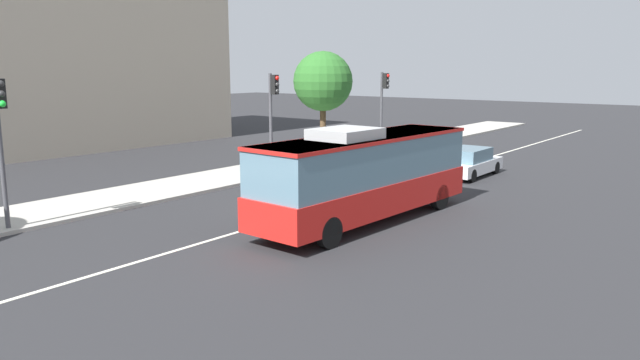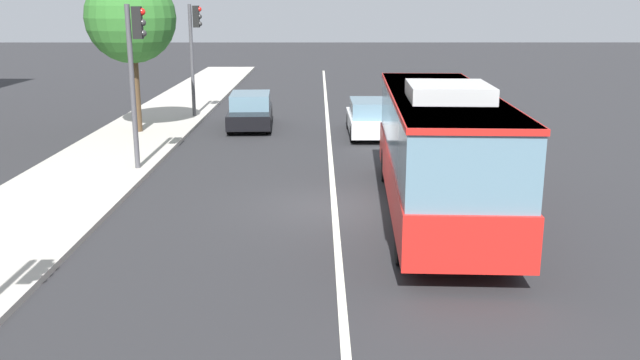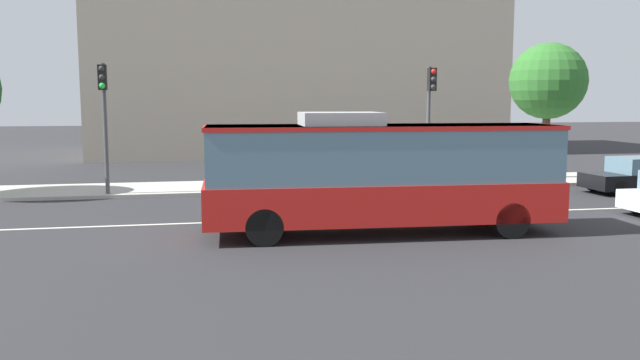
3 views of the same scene
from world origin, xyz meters
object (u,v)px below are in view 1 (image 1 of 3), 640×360
(transit_bus, at_px, (366,172))
(traffic_light_mid_block, at_px, (384,98))
(traffic_light_near_corner, at_px, (1,127))
(traffic_light_far_corner, at_px, (273,107))
(street_tree_kerbside_left, at_px, (323,82))
(sedan_white, at_px, (469,162))
(sedan_black, at_px, (401,150))

(transit_bus, distance_m, traffic_light_mid_block, 17.50)
(traffic_light_near_corner, relative_size, traffic_light_far_corner, 1.00)
(transit_bus, bearing_deg, traffic_light_far_corner, 64.41)
(street_tree_kerbside_left, bearing_deg, sedan_white, -91.14)
(traffic_light_mid_block, distance_m, street_tree_kerbside_left, 4.54)
(transit_bus, relative_size, street_tree_kerbside_left, 1.57)
(traffic_light_far_corner, bearing_deg, transit_bus, -32.04)
(traffic_light_mid_block, bearing_deg, sedan_white, -30.96)
(sedan_white, height_order, traffic_light_far_corner, traffic_light_far_corner)
(sedan_black, xyz_separation_m, traffic_light_mid_block, (2.31, 2.71, 2.84))
(transit_bus, xyz_separation_m, traffic_light_near_corner, (-8.57, 8.64, 1.75))
(sedan_black, xyz_separation_m, traffic_light_near_corner, (-21.38, 2.70, 2.84))
(sedan_white, height_order, traffic_light_mid_block, traffic_light_mid_block)
(traffic_light_mid_block, xyz_separation_m, traffic_light_far_corner, (-10.49, -0.04, 0.00))
(traffic_light_near_corner, height_order, street_tree_kerbside_left, street_tree_kerbside_left)
(sedan_white, height_order, traffic_light_near_corner, traffic_light_near_corner)
(transit_bus, xyz_separation_m, street_tree_kerbside_left, (11.07, 10.39, 2.84))
(traffic_light_near_corner, distance_m, street_tree_kerbside_left, 19.75)
(sedan_white, bearing_deg, traffic_light_mid_block, 61.11)
(sedan_black, relative_size, sedan_white, 1.02)
(traffic_light_near_corner, xyz_separation_m, traffic_light_far_corner, (13.20, -0.03, 0.00))
(transit_bus, relative_size, sedan_black, 2.21)
(street_tree_kerbside_left, bearing_deg, transit_bus, -136.81)
(transit_bus, bearing_deg, sedan_black, 27.59)
(traffic_light_far_corner, height_order, street_tree_kerbside_left, street_tree_kerbside_left)
(sedan_white, relative_size, traffic_light_mid_block, 0.87)
(sedan_black, height_order, traffic_light_far_corner, traffic_light_far_corner)
(traffic_light_mid_block, distance_m, traffic_light_far_corner, 10.49)
(traffic_light_mid_block, bearing_deg, sedan_black, -42.88)
(sedan_black, relative_size, street_tree_kerbside_left, 0.71)
(sedan_white, xyz_separation_m, traffic_light_far_corner, (-6.25, 7.74, 2.84))
(sedan_white, height_order, street_tree_kerbside_left, street_tree_kerbside_left)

